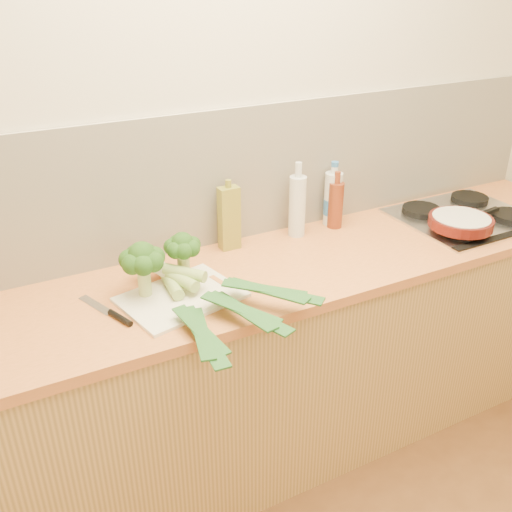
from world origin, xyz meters
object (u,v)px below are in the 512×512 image
Objects in this scene: chopping_board at (181,297)px; chefs_knife at (114,315)px; skillet at (461,221)px; gas_hob at (466,216)px.

chopping_board is 1.47× the size of chefs_knife.
skillet is (1.22, -0.06, 0.06)m from chopping_board.
skillet reaches higher than gas_hob.
chefs_knife is (-1.61, -0.06, -0.01)m from gas_hob.
chopping_board is at bearing 169.69° from skillet.
chopping_board is 1.23m from skillet.
chefs_knife reaches higher than chopping_board.
gas_hob is at bearing -18.81° from chefs_knife.
chopping_board is at bearing -19.76° from chefs_knife.
skillet is at bearing -143.66° from gas_hob.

